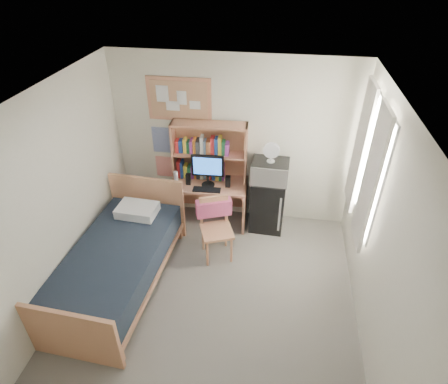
% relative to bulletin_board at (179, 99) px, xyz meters
% --- Properties ---
extents(floor, '(3.60, 4.20, 0.02)m').
position_rel_bulletin_board_xyz_m(floor, '(0.78, -2.08, -1.93)').
color(floor, gray).
rests_on(floor, ground).
extents(ceiling, '(3.60, 4.20, 0.02)m').
position_rel_bulletin_board_xyz_m(ceiling, '(0.78, -2.08, 0.68)').
color(ceiling, silver).
rests_on(ceiling, wall_back).
extents(wall_back, '(3.60, 0.04, 2.60)m').
position_rel_bulletin_board_xyz_m(wall_back, '(0.78, 0.02, -0.62)').
color(wall_back, white).
rests_on(wall_back, floor).
extents(wall_left, '(0.04, 4.20, 2.60)m').
position_rel_bulletin_board_xyz_m(wall_left, '(-1.02, -2.08, -0.62)').
color(wall_left, white).
rests_on(wall_left, floor).
extents(wall_right, '(0.04, 4.20, 2.60)m').
position_rel_bulletin_board_xyz_m(wall_right, '(2.58, -2.08, -0.62)').
color(wall_right, white).
rests_on(wall_right, floor).
extents(window_unit, '(0.10, 1.40, 1.70)m').
position_rel_bulletin_board_xyz_m(window_unit, '(2.53, -0.88, -0.32)').
color(window_unit, white).
rests_on(window_unit, wall_right).
extents(curtain_left, '(0.04, 0.55, 1.70)m').
position_rel_bulletin_board_xyz_m(curtain_left, '(2.50, -1.28, -0.32)').
color(curtain_left, white).
rests_on(curtain_left, wall_right).
extents(curtain_right, '(0.04, 0.55, 1.70)m').
position_rel_bulletin_board_xyz_m(curtain_right, '(2.50, -0.48, -0.32)').
color(curtain_right, white).
rests_on(curtain_right, wall_right).
extents(bulletin_board, '(0.94, 0.03, 0.64)m').
position_rel_bulletin_board_xyz_m(bulletin_board, '(0.00, 0.00, 0.00)').
color(bulletin_board, tan).
rests_on(bulletin_board, wall_back).
extents(poster_wave, '(0.30, 0.01, 0.42)m').
position_rel_bulletin_board_xyz_m(poster_wave, '(-0.32, 0.01, -0.67)').
color(poster_wave, '#243E93').
rests_on(poster_wave, wall_back).
extents(poster_japan, '(0.28, 0.01, 0.36)m').
position_rel_bulletin_board_xyz_m(poster_japan, '(-0.32, 0.01, -1.14)').
color(poster_japan, red).
rests_on(poster_japan, wall_back).
extents(desk, '(1.19, 0.63, 0.73)m').
position_rel_bulletin_board_xyz_m(desk, '(0.46, -0.30, -1.56)').
color(desk, tan).
rests_on(desk, floor).
extents(desk_chair, '(0.60, 0.60, 0.92)m').
position_rel_bulletin_board_xyz_m(desk_chair, '(0.72, -1.07, -1.46)').
color(desk_chair, tan).
rests_on(desk_chair, floor).
extents(mini_fridge, '(0.53, 0.53, 0.87)m').
position_rel_bulletin_board_xyz_m(mini_fridge, '(1.38, -0.26, -1.49)').
color(mini_fridge, black).
rests_on(mini_fridge, floor).
extents(bed, '(1.20, 2.23, 0.60)m').
position_rel_bulletin_board_xyz_m(bed, '(-0.46, -1.79, -1.62)').
color(bed, black).
rests_on(bed, floor).
extents(hutch, '(1.13, 0.33, 0.91)m').
position_rel_bulletin_board_xyz_m(hutch, '(0.46, -0.15, -0.73)').
color(hutch, tan).
rests_on(hutch, desk).
extents(monitor, '(0.48, 0.06, 0.51)m').
position_rel_bulletin_board_xyz_m(monitor, '(0.47, -0.36, -0.94)').
color(monitor, black).
rests_on(monitor, desk).
extents(keyboard, '(0.42, 0.15, 0.02)m').
position_rel_bulletin_board_xyz_m(keyboard, '(0.47, -0.50, -1.18)').
color(keyboard, black).
rests_on(keyboard, desk).
extents(speaker_left, '(0.08, 0.08, 0.18)m').
position_rel_bulletin_board_xyz_m(speaker_left, '(0.17, -0.37, -1.10)').
color(speaker_left, black).
rests_on(speaker_left, desk).
extents(speaker_right, '(0.08, 0.08, 0.18)m').
position_rel_bulletin_board_xyz_m(speaker_right, '(0.77, -0.34, -1.10)').
color(speaker_right, black).
rests_on(speaker_right, desk).
extents(water_bottle, '(0.07, 0.07, 0.23)m').
position_rel_bulletin_board_xyz_m(water_bottle, '(-0.01, -0.42, -1.08)').
color(water_bottle, white).
rests_on(water_bottle, desk).
extents(hoodie, '(0.52, 0.32, 0.24)m').
position_rel_bulletin_board_xyz_m(hoodie, '(0.65, -0.89, -1.21)').
color(hoodie, '#D5517D').
rests_on(hoodie, desk_chair).
extents(microwave, '(0.55, 0.42, 0.31)m').
position_rel_bulletin_board_xyz_m(microwave, '(1.37, -0.28, -0.90)').
color(microwave, silver).
rests_on(microwave, mini_fridge).
extents(desk_fan, '(0.24, 0.24, 0.29)m').
position_rel_bulletin_board_xyz_m(desk_fan, '(1.37, -0.28, -0.60)').
color(desk_fan, white).
rests_on(desk_fan, microwave).
extents(pillow, '(0.56, 0.41, 0.13)m').
position_rel_bulletin_board_xyz_m(pillow, '(-0.42, -1.05, -1.26)').
color(pillow, white).
rests_on(pillow, bed).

